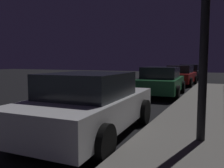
% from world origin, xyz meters
% --- Properties ---
extents(car_white, '(2.27, 4.26, 1.43)m').
position_xyz_m(car_white, '(2.85, 4.89, 0.70)').
color(car_white, silver).
rests_on(car_white, ground).
extents(car_green, '(2.24, 4.25, 1.43)m').
position_xyz_m(car_green, '(2.85, 11.74, 0.71)').
color(car_green, '#19592D').
rests_on(car_green, ground).
extents(car_red, '(2.07, 4.04, 1.43)m').
position_xyz_m(car_red, '(2.85, 17.52, 0.71)').
color(car_red, maroon).
rests_on(car_red, ground).
extents(car_black, '(2.17, 4.43, 1.43)m').
position_xyz_m(car_black, '(2.85, 23.56, 0.72)').
color(car_black, black).
rests_on(car_black, ground).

